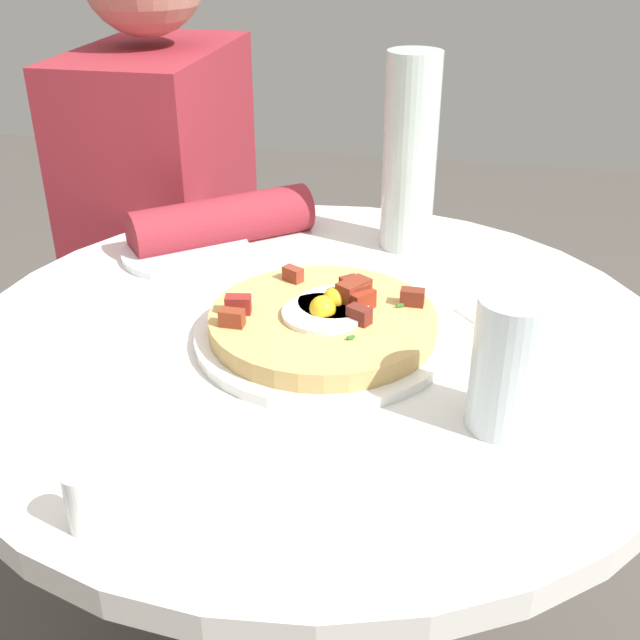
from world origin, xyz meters
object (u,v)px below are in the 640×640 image
fork (539,307)px  salt_shaker (83,501)px  pizza_plate (323,336)px  bread_plate (186,252)px  knife (562,320)px  water_bottle (410,154)px  water_glass (508,364)px  dining_table (318,448)px  breakfast_pizza (324,320)px  person_seated (175,290)px

fork → salt_shaker: 0.57m
pizza_plate → bread_plate: size_ratio=1.62×
knife → water_bottle: 0.31m
bread_plate → knife: 0.50m
water_glass → fork: bearing=-10.9°
water_bottle → dining_table: bearing=164.8°
bread_plate → water_bottle: (0.09, -0.29, 0.13)m
dining_table → knife: size_ratio=4.52×
breakfast_pizza → water_glass: water_glass is taller
pizza_plate → bread_plate: (0.19, 0.23, -0.00)m
pizza_plate → fork: size_ratio=1.57×
fork → water_glass: (-0.24, 0.05, 0.06)m
dining_table → bread_plate: bread_plate is taller
dining_table → pizza_plate: size_ratio=2.87×
bread_plate → water_bottle: 0.33m
knife → breakfast_pizza: bearing=-23.2°
person_seated → salt_shaker: person_seated is taller
breakfast_pizza → salt_shaker: 0.35m
person_seated → water_glass: person_seated is taller
bread_plate → pizza_plate: bearing=-130.0°
fork → knife: 0.04m
bread_plate → water_glass: 0.53m
pizza_plate → knife: 0.28m
pizza_plate → salt_shaker: bearing=158.8°
person_seated → pizza_plate: bearing=-141.7°
person_seated → breakfast_pizza: bearing=-141.6°
pizza_plate → knife: pizza_plate is taller
dining_table → salt_shaker: size_ratio=15.23×
dining_table → pizza_plate: bearing=-152.6°
fork → water_glass: 0.25m
person_seated → pizza_plate: person_seated is taller
person_seated → bread_plate: bearing=-153.2°
bread_plate → water_bottle: water_bottle is taller
bread_plate → fork: size_ratio=0.97×
dining_table → fork: fork is taller
water_glass → person_seated: bearing=43.7°
person_seated → salt_shaker: 0.85m
bread_plate → knife: (-0.10, -0.49, 0.00)m
dining_table → water_glass: size_ratio=6.14×
knife → water_glass: water_glass is taller
breakfast_pizza → knife: breakfast_pizza is taller
breakfast_pizza → fork: size_ratio=1.39×
bread_plate → water_bottle: size_ratio=0.66×
dining_table → water_bottle: water_bottle is taller
pizza_plate → fork: 0.27m
water_bottle → water_glass: bearing=-162.2°
knife → water_bottle: water_bottle is taller
dining_table → fork: bearing=-68.9°
bread_plate → knife: bread_plate is taller
breakfast_pizza → bread_plate: 0.30m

